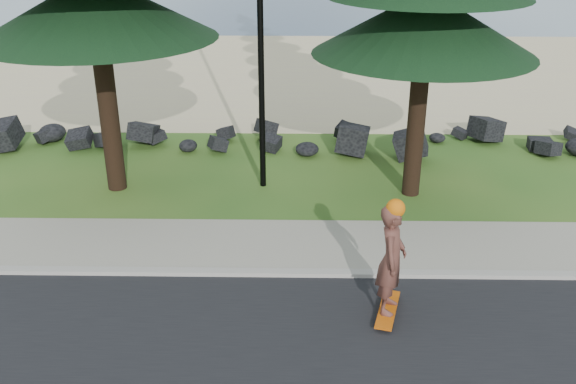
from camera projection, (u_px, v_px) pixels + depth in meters
name	position (u px, v px, depth m)	size (l,w,h in m)	color
ground	(255.00, 251.00, 12.65)	(160.00, 160.00, 0.00)	#27571B
kerb	(252.00, 273.00, 11.81)	(160.00, 0.20, 0.10)	#A7A197
sidewalk	(255.00, 244.00, 12.82)	(160.00, 2.00, 0.08)	#A09785
beach_sand	(278.00, 72.00, 25.84)	(160.00, 15.00, 0.01)	beige
seawall_boulders	(268.00, 150.00, 17.75)	(60.00, 2.40, 1.10)	black
lamp_post	(260.00, 11.00, 13.85)	(0.25, 0.14, 8.14)	black
skateboarder	(392.00, 260.00, 10.26)	(0.61, 1.17, 2.11)	#C1510B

